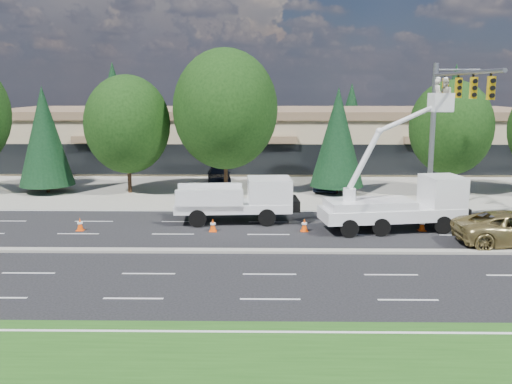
{
  "coord_description": "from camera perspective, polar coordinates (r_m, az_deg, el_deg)",
  "views": [
    {
      "loc": [
        -0.23,
        -25.66,
        7.63
      ],
      "look_at": [
        -0.64,
        2.48,
        2.4
      ],
      "focal_mm": 40.0,
      "sensor_mm": 36.0,
      "label": 1
    }
  ],
  "objects": [
    {
      "name": "parked_car_west",
      "position": [
        45.32,
        -3.72,
        1.78
      ],
      "size": [
        2.23,
        4.59,
        1.51
      ],
      "primitive_type": "imported",
      "rotation": [
        0.0,
        0.0,
        0.1
      ],
      "color": "black",
      "rests_on": "ground"
    },
    {
      "name": "parked_car_east",
      "position": [
        42.84,
        7.17,
        1.24
      ],
      "size": [
        2.53,
        4.94,
        1.55
      ],
      "primitive_type": "imported",
      "rotation": [
        0.0,
        0.0,
        -0.19
      ],
      "color": "black",
      "rests_on": "ground"
    },
    {
      "name": "tree_front_c",
      "position": [
        41.9,
        -12.74,
        6.62
      ],
      "size": [
        6.11,
        6.11,
        8.47
      ],
      "color": "#332114",
      "rests_on": "ground"
    },
    {
      "name": "traffic_cone_d",
      "position": [
        31.82,
        16.28,
        -3.15
      ],
      "size": [
        0.4,
        0.4,
        0.7
      ],
      "color": "#FF4E08",
      "rests_on": "ground"
    },
    {
      "name": "tree_back_a",
      "position": [
        69.98,
        -14.04,
        8.56
      ],
      "size": [
        5.3,
        5.3,
        10.45
      ],
      "color": "#332114",
      "rests_on": "ground"
    },
    {
      "name": "tree_front_d",
      "position": [
        40.78,
        -3.1,
        8.28
      ],
      "size": [
        7.43,
        7.43,
        10.31
      ],
      "color": "#332114",
      "rests_on": "ground"
    },
    {
      "name": "signal_mast",
      "position": [
        34.31,
        18.39,
        7.37
      ],
      "size": [
        2.76,
        10.16,
        9.0
      ],
      "color": "gray",
      "rests_on": "ground"
    },
    {
      "name": "strip_mall",
      "position": [
        55.84,
        1.07,
        5.6
      ],
      "size": [
        50.4,
        15.4,
        5.5
      ],
      "color": "tan",
      "rests_on": "ground"
    },
    {
      "name": "tree_back_d",
      "position": [
        71.25,
        19.22,
        8.23
      ],
      "size": [
        5.19,
        5.19,
        10.23
      ],
      "color": "#332114",
      "rests_on": "ground"
    },
    {
      "name": "traffic_cone_a",
      "position": [
        32.03,
        -17.18,
        -3.1
      ],
      "size": [
        0.4,
        0.4,
        0.7
      ],
      "color": "#FF4E08",
      "rests_on": "ground"
    },
    {
      "name": "traffic_cone_c",
      "position": [
        30.56,
        4.86,
        -3.31
      ],
      "size": [
        0.4,
        0.4,
        0.7
      ],
      "color": "#FF4E08",
      "rests_on": "ground"
    },
    {
      "name": "bucket_truck",
      "position": [
        31.47,
        14.71,
        -0.56
      ],
      "size": [
        7.85,
        3.5,
        8.11
      ],
      "rotation": [
        0.0,
        0.0,
        0.17
      ],
      "color": "white",
      "rests_on": "ground"
    },
    {
      "name": "road_median",
      "position": [
        26.75,
        1.3,
        -5.91
      ],
      "size": [
        120.0,
        0.55,
        0.12
      ],
      "primitive_type": "cube",
      "color": "gray",
      "rests_on": "ground"
    },
    {
      "name": "ground",
      "position": [
        26.77,
        1.3,
        -6.04
      ],
      "size": [
        140.0,
        140.0,
        0.0
      ],
      "primitive_type": "plane",
      "color": "black",
      "rests_on": "ground"
    },
    {
      "name": "utility_pickup",
      "position": [
        32.43,
        -1.45,
        -1.21
      ],
      "size": [
        6.71,
        2.97,
        2.51
      ],
      "rotation": [
        0.0,
        0.0,
        0.07
      ],
      "color": "white",
      "rests_on": "ground"
    },
    {
      "name": "traffic_cone_b",
      "position": [
        30.5,
        -4.34,
        -3.33
      ],
      "size": [
        0.4,
        0.4,
        0.7
      ],
      "color": "#FF4E08",
      "rests_on": "ground"
    },
    {
      "name": "tree_back_c",
      "position": [
        68.51,
        9.5,
        7.6
      ],
      "size": [
        4.07,
        4.07,
        8.02
      ],
      "color": "#332114",
      "rests_on": "ground"
    },
    {
      "name": "tree_front_b",
      "position": [
        43.75,
        -20.39,
        5.27
      ],
      "size": [
        3.89,
        3.89,
        7.68
      ],
      "color": "#332114",
      "rests_on": "ground"
    },
    {
      "name": "tree_front_e",
      "position": [
        41.15,
        8.17,
        5.46
      ],
      "size": [
        3.85,
        3.85,
        7.59
      ],
      "color": "#332114",
      "rests_on": "ground"
    },
    {
      "name": "tree_back_b",
      "position": [
        67.77,
        -2.39,
        9.37
      ],
      "size": [
        5.93,
        5.93,
        11.68
      ],
      "color": "#332114",
      "rests_on": "ground"
    },
    {
      "name": "concrete_apron",
      "position": [
        46.29,
        1.1,
        1.05
      ],
      "size": [
        140.0,
        22.0,
        0.01
      ],
      "primitive_type": "cube",
      "color": "gray",
      "rests_on": "ground"
    },
    {
      "name": "tree_front_f",
      "position": [
        42.85,
        18.92,
        6.11
      ],
      "size": [
        5.85,
        5.85,
        8.12
      ],
      "color": "#332114",
      "rests_on": "ground"
    }
  ]
}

